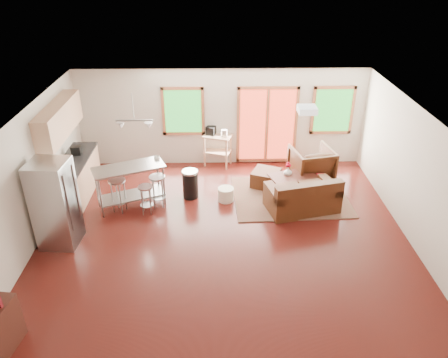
{
  "coord_description": "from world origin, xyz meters",
  "views": [
    {
      "loc": [
        -0.15,
        -7.34,
        5.32
      ],
      "look_at": [
        0.0,
        0.3,
        1.2
      ],
      "focal_mm": 35.0,
      "sensor_mm": 36.0,
      "label": 1
    }
  ],
  "objects_px": {
    "armchair": "(311,163)",
    "refrigerator": "(56,204)",
    "ottoman": "(266,178)",
    "coffee_table": "(293,178)",
    "island": "(130,179)",
    "kitchen_cart": "(217,139)",
    "rug": "(290,196)",
    "loveseat": "(303,198)"
  },
  "relations": [
    {
      "from": "armchair",
      "to": "island",
      "type": "bearing_deg",
      "value": 2.4
    },
    {
      "from": "rug",
      "to": "kitchen_cart",
      "type": "height_order",
      "value": "kitchen_cart"
    },
    {
      "from": "coffee_table",
      "to": "island",
      "type": "distance_m",
      "value": 3.84
    },
    {
      "from": "coffee_table",
      "to": "refrigerator",
      "type": "distance_m",
      "value": 5.35
    },
    {
      "from": "ottoman",
      "to": "kitchen_cart",
      "type": "xyz_separation_m",
      "value": [
        -1.2,
        1.21,
        0.54
      ]
    },
    {
      "from": "armchair",
      "to": "refrigerator",
      "type": "height_order",
      "value": "refrigerator"
    },
    {
      "from": "coffee_table",
      "to": "ottoman",
      "type": "distance_m",
      "value": 0.72
    },
    {
      "from": "armchair",
      "to": "island",
      "type": "distance_m",
      "value": 4.47
    },
    {
      "from": "loveseat",
      "to": "ottoman",
      "type": "height_order",
      "value": "loveseat"
    },
    {
      "from": "coffee_table",
      "to": "ottoman",
      "type": "height_order",
      "value": "coffee_table"
    },
    {
      "from": "armchair",
      "to": "ottoman",
      "type": "height_order",
      "value": "armchair"
    },
    {
      "from": "armchair",
      "to": "kitchen_cart",
      "type": "bearing_deg",
      "value": -33.69
    },
    {
      "from": "coffee_table",
      "to": "island",
      "type": "relative_size",
      "value": 0.74
    },
    {
      "from": "rug",
      "to": "coffee_table",
      "type": "relative_size",
      "value": 2.14
    },
    {
      "from": "loveseat",
      "to": "armchair",
      "type": "relative_size",
      "value": 1.73
    },
    {
      "from": "coffee_table",
      "to": "armchair",
      "type": "distance_m",
      "value": 0.81
    },
    {
      "from": "armchair",
      "to": "refrigerator",
      "type": "relative_size",
      "value": 0.55
    },
    {
      "from": "refrigerator",
      "to": "kitchen_cart",
      "type": "xyz_separation_m",
      "value": [
        3.14,
        3.44,
        -0.14
      ]
    },
    {
      "from": "rug",
      "to": "kitchen_cart",
      "type": "bearing_deg",
      "value": 134.56
    },
    {
      "from": "loveseat",
      "to": "ottoman",
      "type": "xyz_separation_m",
      "value": [
        -0.7,
        1.14,
        -0.12
      ]
    },
    {
      "from": "rug",
      "to": "refrigerator",
      "type": "xyz_separation_m",
      "value": [
        -4.87,
        -1.68,
        0.88
      ]
    },
    {
      "from": "loveseat",
      "to": "refrigerator",
      "type": "distance_m",
      "value": 5.19
    },
    {
      "from": "armchair",
      "to": "refrigerator",
      "type": "distance_m",
      "value": 6.06
    },
    {
      "from": "refrigerator",
      "to": "coffee_table",
      "type": "bearing_deg",
      "value": 25.92
    },
    {
      "from": "loveseat",
      "to": "coffee_table",
      "type": "xyz_separation_m",
      "value": [
        -0.08,
        0.83,
        0.05
      ]
    },
    {
      "from": "rug",
      "to": "loveseat",
      "type": "relative_size",
      "value": 1.56
    },
    {
      "from": "coffee_table",
      "to": "kitchen_cart",
      "type": "height_order",
      "value": "kitchen_cart"
    },
    {
      "from": "loveseat",
      "to": "kitchen_cart",
      "type": "distance_m",
      "value": 3.05
    },
    {
      "from": "refrigerator",
      "to": "kitchen_cart",
      "type": "bearing_deg",
      "value": 52.4
    },
    {
      "from": "refrigerator",
      "to": "island",
      "type": "xyz_separation_m",
      "value": [
        1.17,
        1.38,
        -0.21
      ]
    },
    {
      "from": "armchair",
      "to": "island",
      "type": "xyz_separation_m",
      "value": [
        -4.33,
        -1.12,
        0.19
      ]
    },
    {
      "from": "loveseat",
      "to": "refrigerator",
      "type": "relative_size",
      "value": 0.95
    },
    {
      "from": "rug",
      "to": "refrigerator",
      "type": "distance_m",
      "value": 5.23
    },
    {
      "from": "ottoman",
      "to": "island",
      "type": "xyz_separation_m",
      "value": [
        -3.17,
        -0.85,
        0.47
      ]
    },
    {
      "from": "rug",
      "to": "island",
      "type": "xyz_separation_m",
      "value": [
        -3.7,
        -0.3,
        0.67
      ]
    },
    {
      "from": "coffee_table",
      "to": "ottoman",
      "type": "bearing_deg",
      "value": 153.08
    },
    {
      "from": "rug",
      "to": "armchair",
      "type": "height_order",
      "value": "armchair"
    },
    {
      "from": "ottoman",
      "to": "kitchen_cart",
      "type": "bearing_deg",
      "value": 134.98
    },
    {
      "from": "rug",
      "to": "kitchen_cart",
      "type": "relative_size",
      "value": 2.43
    },
    {
      "from": "coffee_table",
      "to": "island",
      "type": "height_order",
      "value": "island"
    },
    {
      "from": "rug",
      "to": "ottoman",
      "type": "distance_m",
      "value": 0.79
    },
    {
      "from": "armchair",
      "to": "kitchen_cart",
      "type": "height_order",
      "value": "kitchen_cart"
    }
  ]
}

